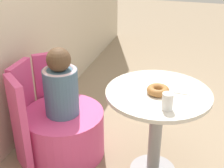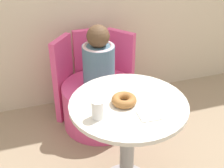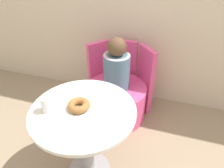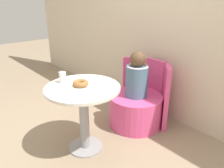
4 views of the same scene
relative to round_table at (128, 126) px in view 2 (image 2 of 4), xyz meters
The scene contains 7 objects.
round_table is the anchor object (origin of this frame).
tub_chair 0.76m from the round_table, 88.33° to the left, with size 0.60×0.60×0.37m.
booth_backrest 0.95m from the round_table, 88.77° to the left, with size 0.70×0.26×0.72m.
child_figure 0.70m from the round_table, 88.33° to the left, with size 0.25×0.25×0.51m.
donut 0.19m from the round_table, behind, with size 0.14×0.14×0.05m.
cup 0.31m from the round_table, 158.58° to the right, with size 0.06×0.06×0.10m.
paper_napkin 0.23m from the round_table, 67.76° to the right, with size 0.11×0.11×0.01m.
Camera 2 is at (-0.58, -1.38, 1.65)m, focal length 50.00 mm.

